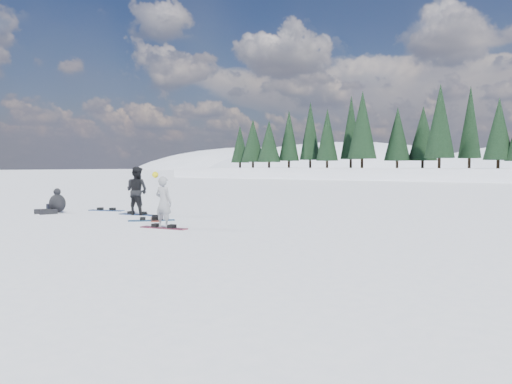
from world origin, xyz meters
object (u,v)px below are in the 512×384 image
snowboarder_woman (163,202)px  snowboard_loose_a (151,220)px  snowboarder_man (137,191)px  snowboard_loose_c (106,210)px  gear_bag (51,208)px  snowboard_loose_b (155,219)px  seated_rider (56,204)px

snowboarder_woman → snowboard_loose_a: bearing=-39.2°
snowboarder_man → snowboard_loose_c: size_ratio=1.18×
gear_bag → snowboard_loose_b: bearing=1.7°
gear_bag → snowboard_loose_c: 2.10m
snowboard_loose_a → snowboarder_woman: bearing=-81.1°
gear_bag → snowboard_loose_b: 5.54m
gear_bag → snowboard_loose_b: size_ratio=0.30×
snowboarder_woman → snowboard_loose_b: bearing=-43.3°
snowboarder_man → snowboard_loose_c: bearing=-22.5°
snowboard_loose_c → snowboard_loose_b: bearing=-36.0°
snowboarder_woman → seated_rider: bearing=-13.5°
snowboarder_woman → snowboard_loose_c: bearing=-29.6°
snowboarder_man → snowboard_loose_b: (1.72, -0.79, -0.87)m
snowboard_loose_a → snowboard_loose_c: 4.49m
snowboarder_woman → gear_bag: bearing=-14.5°
seated_rider → snowboard_loose_b: seated_rider is taller
gear_bag → snowboard_loose_c: size_ratio=0.30×
snowboarder_man → snowboard_loose_c: snowboarder_man is taller
snowboarder_man → gear_bag: 4.00m
snowboarder_man → snowboard_loose_b: bearing=145.4°
snowboarder_man → snowboard_loose_a: size_ratio=1.18×
snowboarder_woman → gear_bag: 7.60m
snowboarder_man → snowboard_loose_a: bearing=139.2°
snowboarder_woman → seated_rider: size_ratio=1.33×
snowboarder_woman → snowboard_loose_b: size_ratio=1.09×
snowboarder_man → gear_bag: (-3.82, -0.95, -0.74)m
snowboard_loose_a → snowboard_loose_c: bearing=112.9°
snowboard_loose_b → snowboard_loose_a: same height
snowboard_loose_b → snowboard_loose_a: (0.16, -0.34, 0.00)m
snowboarder_woman → snowboarder_man: snowboarder_man is taller
snowboarder_man → seated_rider: size_ratio=1.44×
snowboard_loose_b → gear_bag: bearing=-134.0°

